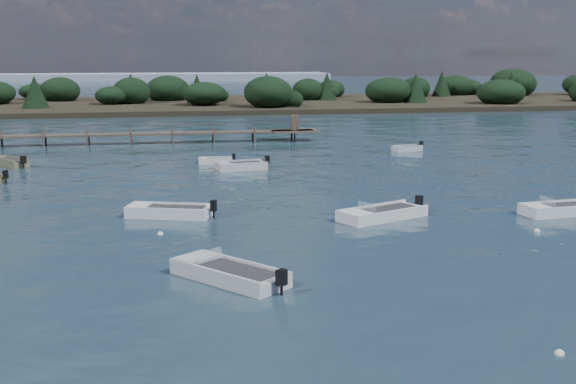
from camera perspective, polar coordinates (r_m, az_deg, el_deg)
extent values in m
plane|color=#182A38|center=(88.85, -3.51, 4.95)|extent=(400.00, 400.00, 0.00)
cube|color=#B5BABD|center=(29.91, -4.66, -6.76)|extent=(4.77, 5.25, 0.79)
cube|color=#B5BABD|center=(31.15, -7.25, -5.20)|extent=(2.13, 2.06, 0.16)
cube|color=#28282B|center=(29.51, -4.10, -6.23)|extent=(3.42, 3.72, 0.14)
cube|color=#B5BABD|center=(29.18, -5.92, -6.28)|extent=(3.38, 4.13, 0.16)
cube|color=#B5BABD|center=(30.38, -3.47, -5.55)|extent=(3.38, 4.13, 0.16)
cube|color=black|center=(27.86, -0.52, -6.76)|extent=(0.50, 0.49, 0.62)
cylinder|color=black|center=(28.03, -0.51, -7.82)|extent=(0.16, 0.16, 0.62)
cube|color=silver|center=(30.49, -6.20, -5.00)|extent=(1.19, 1.01, 0.47)
cube|color=olive|center=(64.31, -21.20, 2.06)|extent=(3.75, 4.12, 0.80)
cube|color=#28282B|center=(63.97, -21.07, 2.36)|extent=(2.68, 2.91, 0.14)
cube|color=olive|center=(63.95, -21.72, 2.40)|extent=(2.78, 3.32, 0.16)
cube|color=olive|center=(64.55, -20.74, 2.54)|extent=(2.78, 3.32, 0.16)
cube|color=black|center=(62.20, -20.18, 2.41)|extent=(0.50, 0.49, 0.63)
cylinder|color=black|center=(62.27, -20.15, 1.92)|extent=(0.16, 0.16, 0.63)
cube|color=#B5BABD|center=(58.14, -3.72, 1.91)|extent=(4.16, 2.50, 0.78)
cube|color=#B5BABD|center=(57.70, -5.15, 2.28)|extent=(1.19, 1.85, 0.16)
cube|color=#28282B|center=(58.17, -3.42, 2.28)|extent=(2.87, 1.93, 0.13)
cube|color=#B5BABD|center=(57.22, -3.48, 2.23)|extent=(3.89, 0.73, 0.16)
cube|color=#B5BABD|center=(58.93, -3.96, 2.47)|extent=(3.89, 0.73, 0.16)
cube|color=black|center=(58.67, -1.65, 2.59)|extent=(0.37, 0.42, 0.61)
cylinder|color=black|center=(58.75, -1.65, 2.08)|extent=(0.13, 0.13, 0.61)
cube|color=silver|center=(57.81, -4.55, 2.57)|extent=(0.39, 1.39, 0.47)
cube|color=silver|center=(41.80, -9.37, -1.76)|extent=(5.05, 3.21, 0.79)
cube|color=silver|center=(42.27, -11.71, -1.06)|extent=(1.59, 1.90, 0.16)
cube|color=#28282B|center=(41.61, -8.89, -1.28)|extent=(3.51, 2.39, 0.14)
cube|color=silver|center=(40.93, -9.73, -1.38)|extent=(4.52, 1.63, 0.16)
cube|color=silver|center=(42.48, -9.05, -0.91)|extent=(4.52, 1.63, 0.16)
cube|color=black|center=(40.97, -5.91, -1.08)|extent=(0.42, 0.46, 0.62)
cylinder|color=black|center=(41.09, -5.89, -1.81)|extent=(0.14, 0.14, 0.62)
cube|color=silver|center=(41.08, 7.47, -1.94)|extent=(5.60, 3.98, 0.77)
cube|color=silver|center=(39.68, 5.35, -1.68)|extent=(1.89, 2.14, 0.15)
cube|color=#28282B|center=(41.28, 7.91, -1.37)|extent=(3.91, 2.92, 0.13)
cube|color=silver|center=(40.32, 8.36, -1.55)|extent=(4.83, 2.31, 0.15)
cube|color=silver|center=(41.65, 6.63, -1.11)|extent=(4.83, 2.31, 0.15)
cube|color=black|center=(42.91, 10.32, -0.68)|extent=(0.43, 0.47, 0.60)
cylinder|color=black|center=(43.02, 10.29, -1.36)|extent=(0.15, 0.15, 0.60)
cube|color=silver|center=(40.17, 6.27, -1.16)|extent=(0.75, 1.36, 0.46)
cube|color=black|center=(55.40, -21.42, 1.31)|extent=(0.35, 0.40, 0.58)
cylinder|color=black|center=(55.48, -21.38, 0.79)|extent=(0.12, 0.12, 0.58)
cube|color=silver|center=(61.36, -5.78, 2.33)|extent=(2.83, 1.30, 0.64)
cube|color=silver|center=(61.31, -6.76, 2.66)|extent=(0.73, 1.04, 0.13)
cube|color=#28282B|center=(61.32, -5.58, 2.61)|extent=(1.93, 1.01, 0.11)
cube|color=silver|center=(60.82, -5.78, 2.61)|extent=(2.76, 0.31, 0.13)
cube|color=silver|center=(61.80, -5.79, 2.74)|extent=(2.76, 0.31, 0.13)
cube|color=black|center=(61.32, -4.31, 2.81)|extent=(0.28, 0.33, 0.51)
cylinder|color=black|center=(61.39, -4.30, 2.40)|extent=(0.10, 0.10, 0.51)
cube|color=silver|center=(44.81, 20.90, -1.49)|extent=(5.08, 2.36, 0.76)
cube|color=silver|center=(43.63, 18.99, -1.09)|extent=(1.35, 1.78, 0.15)
cube|color=#28282B|center=(44.98, 21.33, -1.01)|extent=(3.48, 1.83, 0.13)
cube|color=silver|center=(44.06, 21.61, -1.15)|extent=(4.89, 0.65, 0.15)
cube|color=silver|center=(45.40, 20.29, -0.72)|extent=(4.89, 0.65, 0.15)
cube|color=silver|center=(44.03, 19.84, -0.69)|extent=(0.31, 1.35, 0.46)
cube|color=#B5BABD|center=(69.97, 9.39, 3.29)|extent=(3.07, 1.89, 0.67)
cube|color=#B5BABD|center=(69.29, 8.67, 3.57)|extent=(0.94, 1.18, 0.13)
cube|color=#28282B|center=(70.06, 9.55, 3.56)|extent=(2.13, 1.42, 0.11)
cube|color=#B5BABD|center=(69.50, 9.65, 3.56)|extent=(2.79, 0.89, 0.13)
cube|color=#B5BABD|center=(70.33, 9.16, 3.66)|extent=(2.79, 0.89, 0.13)
cube|color=black|center=(70.87, 10.49, 3.77)|extent=(0.35, 0.39, 0.53)
cylinder|color=black|center=(70.93, 10.48, 3.40)|extent=(0.12, 0.12, 0.53)
sphere|color=silver|center=(24.38, 20.64, -11.92)|extent=(0.32, 0.32, 0.32)
sphere|color=silver|center=(39.95, 19.07, -2.98)|extent=(0.32, 0.32, 0.32)
sphere|color=silver|center=(37.77, -10.06, -3.32)|extent=(0.32, 0.32, 0.32)
sphere|color=silver|center=(58.00, -2.67, 1.79)|extent=(0.32, 0.32, 0.32)
cube|color=#4F423A|center=(77.71, -21.83, 4.08)|extent=(64.00, 1.80, 0.18)
cube|color=#4F423A|center=(77.56, 0.51, 4.84)|extent=(5.00, 3.20, 0.18)
cube|color=#4F423A|center=(77.47, 0.51, 5.51)|extent=(0.80, 0.80, 1.60)
cylinder|color=#4F423A|center=(78.61, -21.68, 3.72)|extent=(0.20, 0.20, 2.20)
cylinder|color=#4F423A|center=(76.21, -18.77, 3.70)|extent=(0.20, 0.20, 2.20)
cylinder|color=#4F423A|center=(77.89, -18.60, 3.86)|extent=(0.20, 0.20, 2.20)
cylinder|color=#4F423A|center=(75.70, -15.57, 3.84)|extent=(0.20, 0.20, 2.20)
cylinder|color=#4F423A|center=(77.39, -15.46, 3.99)|extent=(0.20, 0.20, 2.20)
cylinder|color=#4F423A|center=(75.43, -12.34, 3.96)|extent=(0.20, 0.20, 2.20)
cylinder|color=#4F423A|center=(77.13, -12.30, 4.11)|extent=(0.20, 0.20, 2.20)
cylinder|color=#4F423A|center=(75.41, -9.09, 4.08)|extent=(0.20, 0.20, 2.20)
cylinder|color=#4F423A|center=(77.11, -9.12, 4.22)|extent=(0.20, 0.20, 2.20)
cylinder|color=#4F423A|center=(75.62, -5.85, 4.18)|extent=(0.20, 0.20, 2.20)
cylinder|color=#4F423A|center=(77.32, -5.95, 4.32)|extent=(0.20, 0.20, 2.20)
cylinder|color=#4F423A|center=(76.08, -2.64, 4.26)|extent=(0.20, 0.20, 2.20)
cylinder|color=#4F423A|center=(77.76, -2.81, 4.40)|extent=(0.20, 0.20, 2.20)
cylinder|color=#4F423A|center=(76.77, 0.53, 4.33)|extent=(0.20, 0.20, 2.20)
cylinder|color=#4F423A|center=(78.43, 0.29, 4.47)|extent=(0.20, 0.20, 2.20)
cube|color=black|center=(132.92, 5.19, 6.89)|extent=(190.00, 40.00, 1.60)
ellipsoid|color=black|center=(132.76, 5.21, 8.09)|extent=(180.50, 36.00, 4.40)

